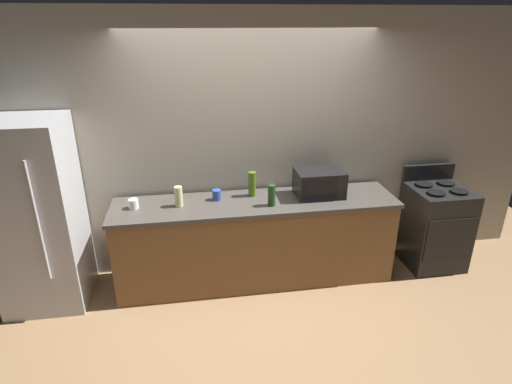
{
  "coord_description": "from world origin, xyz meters",
  "views": [
    {
      "loc": [
        -0.6,
        -3.34,
        2.59
      ],
      "look_at": [
        0.0,
        0.4,
        1.0
      ],
      "focal_mm": 29.3,
      "sensor_mm": 36.0,
      "label": 1
    }
  ],
  "objects_px": {
    "mug_blue": "(217,195)",
    "bottle_olive_oil": "(252,184)",
    "microwave": "(319,183)",
    "bottle_wine": "(272,195)",
    "bottle_vinegar": "(179,197)",
    "mug_white": "(133,204)",
    "refrigerator": "(37,216)",
    "stove_range": "(434,226)"
  },
  "relations": [
    {
      "from": "bottle_vinegar",
      "to": "refrigerator",
      "type": "bearing_deg",
      "value": -179.73
    },
    {
      "from": "bottle_olive_oil",
      "to": "mug_white",
      "type": "xyz_separation_m",
      "value": [
        -1.17,
        -0.13,
        -0.08
      ]
    },
    {
      "from": "bottle_olive_oil",
      "to": "mug_white",
      "type": "relative_size",
      "value": 2.71
    },
    {
      "from": "microwave",
      "to": "bottle_vinegar",
      "type": "xyz_separation_m",
      "value": [
        -1.41,
        -0.04,
        -0.03
      ]
    },
    {
      "from": "bottle_vinegar",
      "to": "microwave",
      "type": "bearing_deg",
      "value": 1.7
    },
    {
      "from": "bottle_olive_oil",
      "to": "stove_range",
      "type": "bearing_deg",
      "value": -4.2
    },
    {
      "from": "refrigerator",
      "to": "bottle_wine",
      "type": "relative_size",
      "value": 8.49
    },
    {
      "from": "bottle_wine",
      "to": "bottle_vinegar",
      "type": "bearing_deg",
      "value": 171.89
    },
    {
      "from": "refrigerator",
      "to": "bottle_vinegar",
      "type": "xyz_separation_m",
      "value": [
        1.3,
        0.01,
        0.1
      ]
    },
    {
      "from": "bottle_olive_oil",
      "to": "mug_blue",
      "type": "relative_size",
      "value": 2.42
    },
    {
      "from": "microwave",
      "to": "bottle_olive_oil",
      "type": "distance_m",
      "value": 0.68
    },
    {
      "from": "refrigerator",
      "to": "mug_white",
      "type": "height_order",
      "value": "refrigerator"
    },
    {
      "from": "refrigerator",
      "to": "stove_range",
      "type": "xyz_separation_m",
      "value": [
        4.05,
        0.0,
        -0.44
      ]
    },
    {
      "from": "stove_range",
      "to": "mug_white",
      "type": "distance_m",
      "value": 3.22
    },
    {
      "from": "stove_range",
      "to": "microwave",
      "type": "height_order",
      "value": "microwave"
    },
    {
      "from": "bottle_wine",
      "to": "microwave",
      "type": "bearing_deg",
      "value": 17.73
    },
    {
      "from": "stove_range",
      "to": "mug_blue",
      "type": "bearing_deg",
      "value": 177.57
    },
    {
      "from": "stove_range",
      "to": "microwave",
      "type": "relative_size",
      "value": 2.25
    },
    {
      "from": "stove_range",
      "to": "bottle_wine",
      "type": "distance_m",
      "value": 1.95
    },
    {
      "from": "refrigerator",
      "to": "microwave",
      "type": "relative_size",
      "value": 3.75
    },
    {
      "from": "refrigerator",
      "to": "stove_range",
      "type": "distance_m",
      "value": 4.07
    },
    {
      "from": "mug_blue",
      "to": "bottle_olive_oil",
      "type": "bearing_deg",
      "value": 7.34
    },
    {
      "from": "microwave",
      "to": "bottle_wine",
      "type": "height_order",
      "value": "microwave"
    },
    {
      "from": "bottle_wine",
      "to": "mug_white",
      "type": "height_order",
      "value": "bottle_wine"
    },
    {
      "from": "refrigerator",
      "to": "bottle_olive_oil",
      "type": "relative_size",
      "value": 7.04
    },
    {
      "from": "bottle_olive_oil",
      "to": "refrigerator",
      "type": "bearing_deg",
      "value": -175.84
    },
    {
      "from": "bottle_vinegar",
      "to": "bottle_wine",
      "type": "bearing_deg",
      "value": -8.11
    },
    {
      "from": "stove_range",
      "to": "bottle_vinegar",
      "type": "distance_m",
      "value": 2.8
    },
    {
      "from": "bottle_olive_oil",
      "to": "mug_blue",
      "type": "distance_m",
      "value": 0.38
    },
    {
      "from": "bottle_vinegar",
      "to": "mug_white",
      "type": "height_order",
      "value": "bottle_vinegar"
    },
    {
      "from": "bottle_olive_oil",
      "to": "bottle_wine",
      "type": "relative_size",
      "value": 1.21
    },
    {
      "from": "bottle_wine",
      "to": "mug_blue",
      "type": "height_order",
      "value": "bottle_wine"
    },
    {
      "from": "bottle_olive_oil",
      "to": "mug_blue",
      "type": "bearing_deg",
      "value": -172.66
    },
    {
      "from": "mug_white",
      "to": "stove_range",
      "type": "bearing_deg",
      "value": -0.39
    },
    {
      "from": "stove_range",
      "to": "mug_white",
      "type": "xyz_separation_m",
      "value": [
        -3.18,
        0.02,
        0.49
      ]
    },
    {
      "from": "stove_range",
      "to": "microwave",
      "type": "distance_m",
      "value": 1.46
    },
    {
      "from": "refrigerator",
      "to": "bottle_vinegar",
      "type": "distance_m",
      "value": 1.3
    },
    {
      "from": "stove_range",
      "to": "bottle_vinegar",
      "type": "xyz_separation_m",
      "value": [
        -2.75,
        0.01,
        0.54
      ]
    },
    {
      "from": "bottle_vinegar",
      "to": "bottle_olive_oil",
      "type": "distance_m",
      "value": 0.75
    },
    {
      "from": "microwave",
      "to": "mug_blue",
      "type": "xyz_separation_m",
      "value": [
        -1.04,
        0.05,
        -0.08
      ]
    },
    {
      "from": "bottle_wine",
      "to": "mug_white",
      "type": "relative_size",
      "value": 2.25
    },
    {
      "from": "bottle_vinegar",
      "to": "stove_range",
      "type": "bearing_deg",
      "value": -0.13
    }
  ]
}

